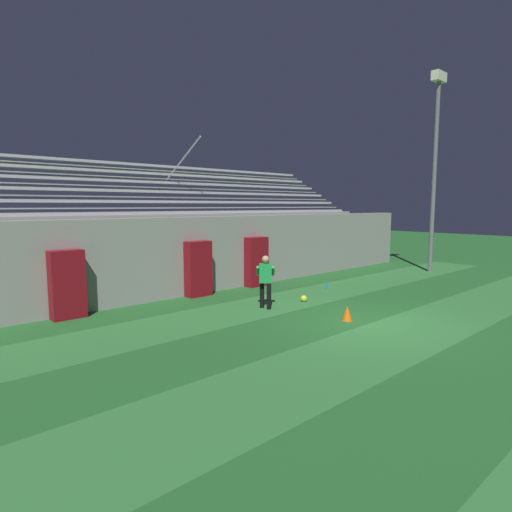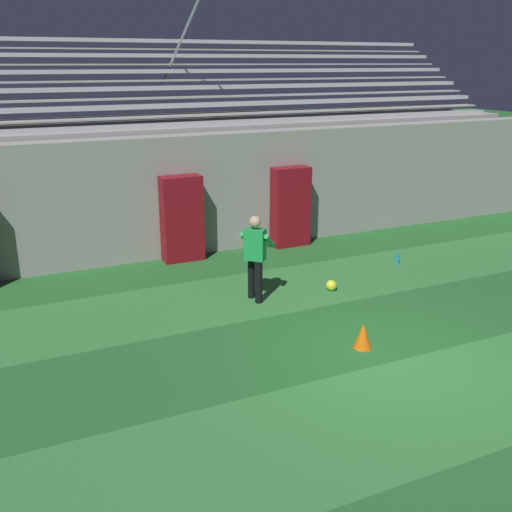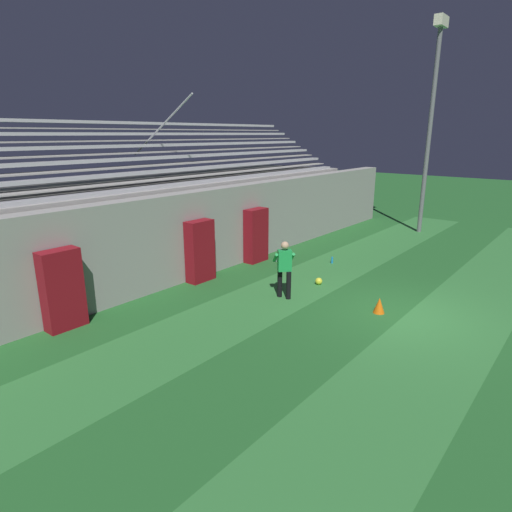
# 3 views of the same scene
# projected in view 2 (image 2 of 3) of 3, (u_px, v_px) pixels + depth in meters

# --- Properties ---
(ground_plane) EXTENTS (80.00, 80.00, 0.00)m
(ground_plane) POSITION_uv_depth(u_px,v_px,m) (390.00, 356.00, 9.35)
(ground_plane) COLOR #236028
(turf_stripe_mid) EXTENTS (28.00, 2.33, 0.01)m
(turf_stripe_mid) POSITION_uv_depth(u_px,v_px,m) (450.00, 397.00, 8.20)
(turf_stripe_mid) COLOR #337A38
(turf_stripe_mid) RESTS_ON ground
(turf_stripe_far) EXTENTS (28.00, 2.33, 0.01)m
(turf_stripe_far) POSITION_uv_depth(u_px,v_px,m) (290.00, 287.00, 12.21)
(turf_stripe_far) COLOR #337A38
(turf_stripe_far) RESTS_ON ground
(back_wall) EXTENTS (24.00, 0.60, 2.80)m
(back_wall) POSITION_uv_depth(u_px,v_px,m) (229.00, 191.00, 14.53)
(back_wall) COLOR #999691
(back_wall) RESTS_ON ground
(padding_pillar_gate_left) EXTENTS (0.93, 0.44, 1.96)m
(padding_pillar_gate_left) POSITION_uv_depth(u_px,v_px,m) (182.00, 219.00, 13.62)
(padding_pillar_gate_left) COLOR maroon
(padding_pillar_gate_left) RESTS_ON ground
(padding_pillar_gate_right) EXTENTS (0.93, 0.44, 1.96)m
(padding_pillar_gate_right) POSITION_uv_depth(u_px,v_px,m) (290.00, 207.00, 14.74)
(padding_pillar_gate_right) COLOR maroon
(padding_pillar_gate_right) RESTS_ON ground
(bleacher_stand) EXTENTS (18.00, 4.75, 5.83)m
(bleacher_stand) POSITION_uv_depth(u_px,v_px,m) (192.00, 169.00, 16.81)
(bleacher_stand) COLOR #999691
(bleacher_stand) RESTS_ON ground
(goalkeeper) EXTENTS (0.74, 0.74, 1.67)m
(goalkeeper) POSITION_uv_depth(u_px,v_px,m) (255.00, 253.00, 11.28)
(goalkeeper) COLOR black
(goalkeeper) RESTS_ON ground
(soccer_ball) EXTENTS (0.22, 0.22, 0.22)m
(soccer_ball) POSITION_uv_depth(u_px,v_px,m) (331.00, 285.00, 12.01)
(soccer_ball) COLOR yellow
(soccer_ball) RESTS_ON ground
(traffic_cone) EXTENTS (0.30, 0.30, 0.42)m
(traffic_cone) POSITION_uv_depth(u_px,v_px,m) (363.00, 336.00, 9.57)
(traffic_cone) COLOR orange
(traffic_cone) RESTS_ON ground
(water_bottle) EXTENTS (0.07, 0.07, 0.24)m
(water_bottle) POSITION_uv_depth(u_px,v_px,m) (398.00, 258.00, 13.62)
(water_bottle) COLOR #1E8CD8
(water_bottle) RESTS_ON ground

